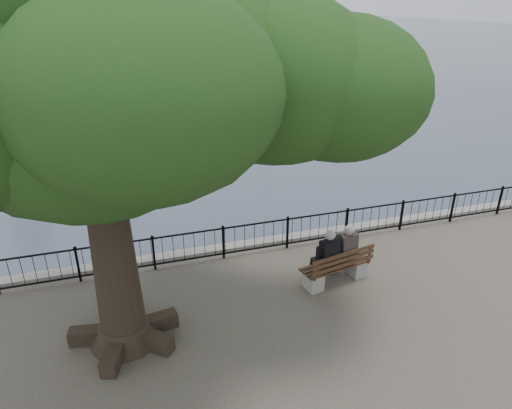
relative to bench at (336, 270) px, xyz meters
name	(u,v)px	position (x,y,z in m)	size (l,w,h in m)	color
harbor	(251,259)	(-1.59, 2.62, -0.87)	(260.00, 260.00, 1.20)	slate
railing	(256,236)	(-1.59, 2.12, 0.19)	(22.06, 0.06, 1.00)	black
bench	(336,270)	(0.00, 0.00, 0.00)	(2.07, 0.96, 1.05)	gray
person_left	(325,258)	(-0.35, 0.05, 0.40)	(0.57, 0.88, 1.67)	black
person_right	(343,253)	(0.24, 0.16, 0.40)	(0.57, 0.88, 1.67)	black
tree	(135,74)	(-4.72, -0.52, 5.39)	(10.72, 7.49, 8.76)	black
lion_monument	(154,50)	(0.41, 49.56, 0.85)	(6.00, 6.00, 8.85)	slate
sailboat_a	(62,131)	(-8.43, 21.41, -1.07)	(2.44, 5.84, 10.14)	silver
sailboat_b	(119,130)	(-4.99, 20.58, -1.04)	(3.08, 5.48, 10.98)	silver
sailboat_c	(265,130)	(3.99, 17.82, -1.05)	(3.13, 5.83, 10.82)	silver
sailboat_d	(262,96)	(7.25, 28.34, -1.09)	(1.58, 5.39, 9.07)	silver
sailboat_e	(32,98)	(-11.49, 32.81, -1.00)	(1.77, 5.75, 13.13)	silver
sailboat_f	(192,85)	(2.40, 35.37, -1.03)	(2.11, 5.05, 11.00)	silver
far_shore	(262,21)	(23.95, 79.08, 2.63)	(30.00, 8.60, 9.18)	#453F34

